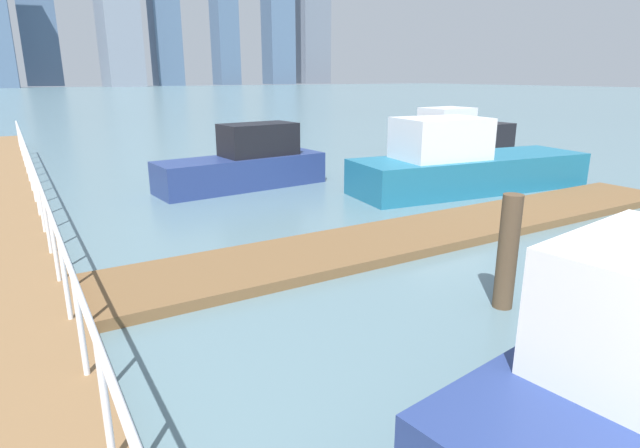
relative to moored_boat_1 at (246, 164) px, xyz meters
The scene contains 9 objects.
ground_plane 6.13m from the moored_boat_1, 115.00° to the left, with size 300.00×300.00×0.00m, color slate.
floating_dock 6.85m from the moored_boat_1, 77.13° to the right, with size 15.19×2.00×0.18m, color brown.
boardwalk_railing 6.77m from the moored_boat_1, 147.99° to the right, with size 0.06×28.77×1.08m.
dock_piling_2 9.84m from the moored_boat_1, 90.80° to the right, with size 0.29×0.29×1.71m, color brown.
moored_boat_1 is the anchor object (origin of this frame).
moored_boat_2 6.48m from the moored_boat_1, 35.27° to the right, with size 7.52×3.02×2.16m.
moored_boat_5 11.33m from the moored_boat_1, 11.75° to the left, with size 5.46×2.16×1.95m.
skyline_tower_2 172.95m from the moored_boat_1, 87.95° to the left, with size 10.16×6.81×45.70m, color slate.
skyline_tower_4 164.40m from the moored_boat_1, 75.56° to the left, with size 8.47×6.64×30.33m, color slate.
Camera 1 is at (-3.48, 0.02, 3.31)m, focal length 28.96 mm.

